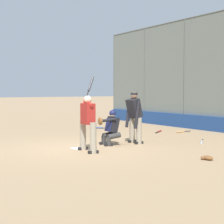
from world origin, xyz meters
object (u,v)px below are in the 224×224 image
object	(u,v)px
umpire_home	(134,116)
fielding_glove_on_dirt	(207,158)
catcher_behind_plate	(110,127)
spare_bat_by_padding	(202,142)
batter_at_plate	(88,121)
spare_bat_near_backstop	(159,131)
spare_bat_first_base_side	(181,132)
spare_bat_third_base_side	(99,128)

from	to	relation	value
umpire_home	fielding_glove_on_dirt	bearing A→B (deg)	178.58
catcher_behind_plate	fielding_glove_on_dirt	xyz separation A→B (m)	(-3.40, -0.67, -0.51)
fielding_glove_on_dirt	catcher_behind_plate	bearing A→B (deg)	11.15
catcher_behind_plate	fielding_glove_on_dirt	size ratio (longest dim) A/B	3.65
catcher_behind_plate	spare_bat_by_padding	distance (m)	3.06
batter_at_plate	spare_bat_near_backstop	xyz separation A→B (m)	(2.68, -4.75, -0.81)
spare_bat_near_backstop	spare_bat_by_padding	distance (m)	3.22
spare_bat_first_base_side	spare_bat_by_padding	bearing A→B (deg)	56.73
catcher_behind_plate	spare_bat_near_backstop	xyz separation A→B (m)	(1.95, -3.56, -0.53)
spare_bat_by_padding	catcher_behind_plate	bearing A→B (deg)	-64.59
umpire_home	spare_bat_third_base_side	world-z (taller)	umpire_home
spare_bat_third_base_side	fielding_glove_on_dirt	distance (m)	8.06
spare_bat_by_padding	fielding_glove_on_dirt	xyz separation A→B (m)	(-2.22, 2.10, 0.02)
spare_bat_near_backstop	fielding_glove_on_dirt	world-z (taller)	fielding_glove_on_dirt
fielding_glove_on_dirt	spare_bat_first_base_side	bearing A→B (deg)	-36.87
umpire_home	spare_bat_near_backstop	bearing A→B (deg)	-51.23
spare_bat_by_padding	fielding_glove_on_dirt	world-z (taller)	fielding_glove_on_dirt
spare_bat_third_base_side	spare_bat_first_base_side	bearing A→B (deg)	175.47
catcher_behind_plate	spare_bat_near_backstop	size ratio (longest dim) A/B	1.59
spare_bat_near_backstop	batter_at_plate	bearing A→B (deg)	173.83
spare_bat_near_backstop	catcher_behind_plate	bearing A→B (deg)	173.15
spare_bat_by_padding	spare_bat_first_base_side	world-z (taller)	same
batter_at_plate	fielding_glove_on_dirt	size ratio (longest dim) A/B	7.02
spare_bat_near_backstop	spare_bat_first_base_side	xyz separation A→B (m)	(-0.57, -0.70, 0.00)
umpire_home	spare_bat_third_base_side	distance (m)	4.88
fielding_glove_on_dirt	spare_bat_near_backstop	bearing A→B (deg)	-28.38
spare_bat_third_base_side	spare_bat_first_base_side	distance (m)	3.72
umpire_home	spare_bat_first_base_side	xyz separation A→B (m)	(1.48, -3.40, -0.85)
spare_bat_first_base_side	spare_bat_third_base_side	bearing A→B (deg)	-60.32
spare_bat_near_backstop	fielding_glove_on_dirt	distance (m)	6.07
umpire_home	fielding_glove_on_dirt	distance (m)	3.41
catcher_behind_plate	spare_bat_by_padding	world-z (taller)	catcher_behind_plate
spare_bat_near_backstop	spare_bat_third_base_side	distance (m)	2.88
spare_bat_by_padding	spare_bat_third_base_side	size ratio (longest dim) A/B	1.02
batter_at_plate	spare_bat_third_base_side	bearing A→B (deg)	-28.70
umpire_home	batter_at_plate	bearing A→B (deg)	108.85
spare_bat_third_base_side	spare_bat_near_backstop	bearing A→B (deg)	169.92
batter_at_plate	umpire_home	bearing A→B (deg)	-68.31
umpire_home	spare_bat_third_base_side	size ratio (longest dim) A/B	2.45
batter_at_plate	spare_bat_near_backstop	bearing A→B (deg)	-56.07
spare_bat_by_padding	fielding_glove_on_dirt	distance (m)	3.06
spare_bat_first_base_side	umpire_home	bearing A→B (deg)	20.31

